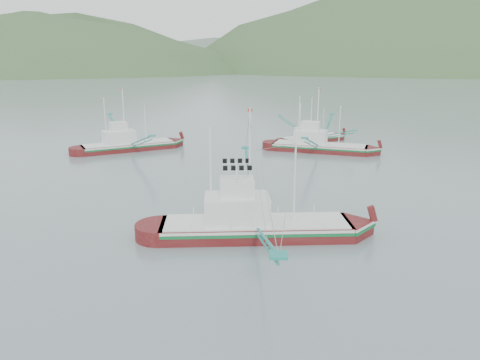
{
  "coord_description": "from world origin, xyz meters",
  "views": [
    {
      "loc": [
        0.81,
        -36.59,
        14.72
      ],
      "look_at": [
        0.0,
        6.0,
        3.2
      ],
      "focal_mm": 35.0,
      "sensor_mm": 36.0,
      "label": 1
    }
  ],
  "objects_px": {
    "bg_boat_left": "(128,137)",
    "bg_boat_far": "(312,132)",
    "bg_boat_right": "(319,139)",
    "main_boat": "(253,218)"
  },
  "relations": [
    {
      "from": "bg_boat_far",
      "to": "bg_boat_left",
      "type": "bearing_deg",
      "value": 164.82
    },
    {
      "from": "bg_boat_far",
      "to": "bg_boat_right",
      "type": "distance_m",
      "value": 8.37
    },
    {
      "from": "main_boat",
      "to": "bg_boat_left",
      "type": "relative_size",
      "value": 1.18
    },
    {
      "from": "main_boat",
      "to": "bg_boat_left",
      "type": "height_order",
      "value": "main_boat"
    },
    {
      "from": "bg_boat_right",
      "to": "bg_boat_far",
      "type": "bearing_deg",
      "value": 107.08
    },
    {
      "from": "bg_boat_left",
      "to": "bg_boat_right",
      "type": "distance_m",
      "value": 29.89
    },
    {
      "from": "main_boat",
      "to": "bg_boat_left",
      "type": "bearing_deg",
      "value": 114.75
    },
    {
      "from": "bg_boat_far",
      "to": "bg_boat_right",
      "type": "xyz_separation_m",
      "value": [
        -0.01,
        -8.36,
        0.25
      ]
    },
    {
      "from": "bg_boat_left",
      "to": "bg_boat_far",
      "type": "distance_m",
      "value": 30.95
    },
    {
      "from": "bg_boat_left",
      "to": "bg_boat_right",
      "type": "height_order",
      "value": "bg_boat_right"
    }
  ]
}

